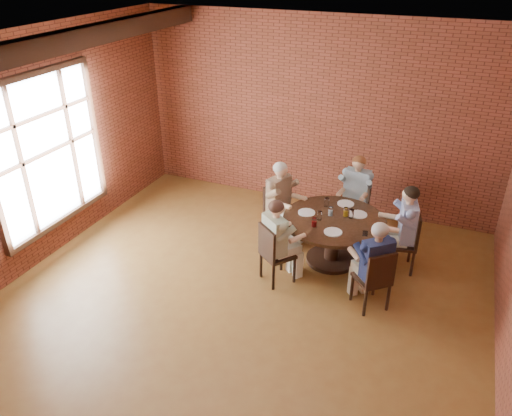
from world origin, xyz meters
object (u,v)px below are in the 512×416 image
at_px(smartphone, 365,233).
at_px(diner_e, 373,265).
at_px(chair_b, 356,201).
at_px(diner_d, 278,241).
at_px(dining_table, 333,231).
at_px(diner_c, 282,202).
at_px(chair_d, 273,252).
at_px(chair_c, 277,209).
at_px(diner_b, 355,194).
at_px(diner_a, 402,229).
at_px(chair_a, 407,239).
at_px(chair_e, 375,278).

bearing_deg(smartphone, diner_e, -77.14).
bearing_deg(smartphone, chair_b, 97.21).
bearing_deg(chair_b, diner_d, -105.44).
height_order(dining_table, smartphone, smartphone).
relative_size(diner_c, chair_d, 1.46).
relative_size(chair_c, chair_d, 1.02).
height_order(diner_c, smartphone, diner_c).
distance_m(diner_b, diner_d, 1.98).
height_order(diner_b, diner_e, diner_b).
height_order(chair_d, smartphone, chair_d).
distance_m(chair_c, smartphone, 1.69).
bearing_deg(diner_b, chair_c, -143.31).
bearing_deg(dining_table, diner_e, -48.10).
relative_size(dining_table, smartphone, 10.57).
bearing_deg(chair_b, diner_c, -137.37).
height_order(diner_a, diner_b, diner_a).
relative_size(chair_a, diner_a, 0.70).
distance_m(chair_b, chair_e, 2.20).
xyz_separation_m(diner_a, chair_d, (-1.62, -1.05, -0.18)).
height_order(diner_a, diner_e, diner_a).
xyz_separation_m(diner_d, smartphone, (1.11, 0.52, 0.10)).
distance_m(chair_a, smartphone, 0.77).
distance_m(diner_b, chair_e, 2.13).
bearing_deg(chair_e, diner_e, -90.00).
distance_m(diner_a, diner_c, 1.93).
bearing_deg(chair_c, diner_e, -104.44).
distance_m(diner_b, diner_c, 1.28).
height_order(diner_a, diner_c, diner_a).
relative_size(dining_table, chair_b, 1.64).
relative_size(chair_b, smartphone, 6.45).
relative_size(dining_table, chair_a, 1.61).
height_order(diner_d, diner_e, diner_d).
relative_size(diner_b, chair_d, 1.45).
relative_size(diner_d, diner_e, 1.00).
distance_m(chair_a, diner_e, 1.13).
xyz_separation_m(dining_table, diner_c, (-0.96, 0.34, 0.14)).
bearing_deg(chair_d, smartphone, -115.51).
distance_m(diner_b, chair_d, 2.06).
bearing_deg(chair_a, diner_c, -105.59).
height_order(diner_d, smartphone, diner_d).
xyz_separation_m(diner_b, diner_e, (0.68, -1.93, -0.02)).
relative_size(chair_a, chair_c, 1.01).
xyz_separation_m(diner_c, chair_e, (1.77, -1.24, -0.17)).
distance_m(diner_c, chair_d, 1.23).
relative_size(chair_a, diner_e, 0.73).
bearing_deg(diner_b, smartphone, -68.11).
bearing_deg(diner_c, dining_table, -90.00).
xyz_separation_m(chair_a, diner_b, (-0.98, 0.85, 0.15)).
bearing_deg(chair_c, dining_table, -90.00).
height_order(chair_a, chair_c, chair_a).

